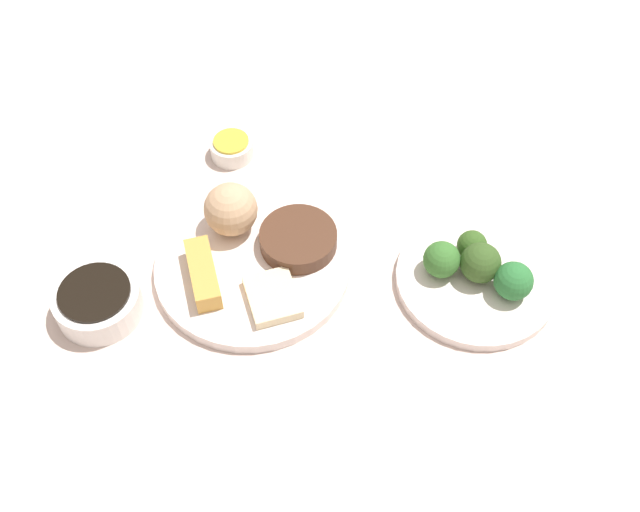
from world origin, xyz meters
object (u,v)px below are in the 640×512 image
object	(u,v)px
soy_sauce_bowl	(98,302)
sauce_ramekin_hot_mustard	(232,149)
main_plate	(253,266)
broccoli_plate	(476,280)

from	to	relation	value
soy_sauce_bowl	sauce_ramekin_hot_mustard	world-z (taller)	soy_sauce_bowl
main_plate	sauce_ramekin_hot_mustard	bearing A→B (deg)	-173.60
broccoli_plate	main_plate	bearing A→B (deg)	-99.03
soy_sauce_bowl	sauce_ramekin_hot_mustard	size ratio (longest dim) A/B	1.72
broccoli_plate	soy_sauce_bowl	xyz separation A→B (m)	(0.00, -0.48, 0.01)
main_plate	broccoli_plate	world-z (taller)	main_plate
main_plate	sauce_ramekin_hot_mustard	xyz separation A→B (m)	(-0.21, -0.02, 0.00)
broccoli_plate	soy_sauce_bowl	bearing A→B (deg)	-89.62
soy_sauce_bowl	sauce_ramekin_hot_mustard	xyz separation A→B (m)	(-0.26, 0.17, -0.01)
sauce_ramekin_hot_mustard	broccoli_plate	bearing A→B (deg)	50.12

